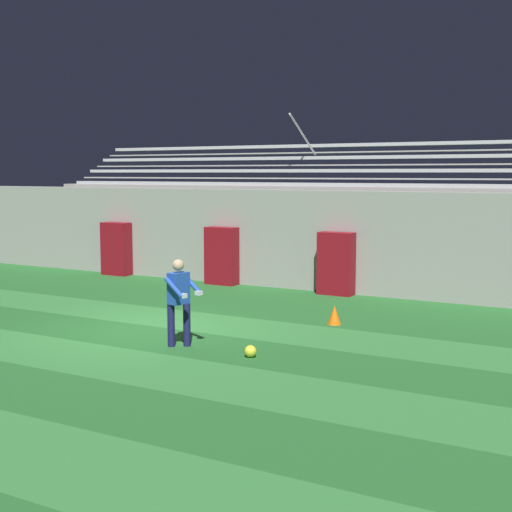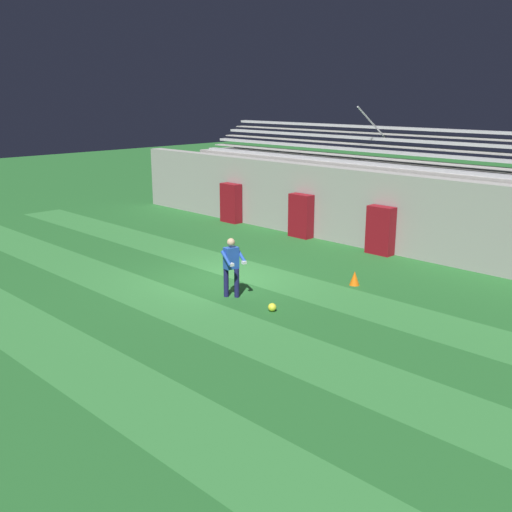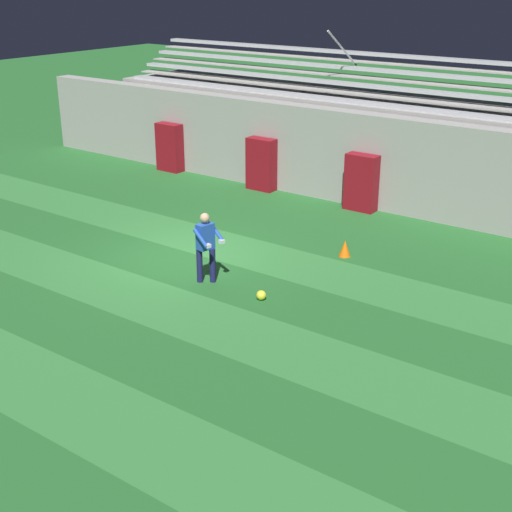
# 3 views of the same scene
# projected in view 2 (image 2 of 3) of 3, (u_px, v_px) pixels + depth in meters

# --- Properties ---
(ground_plane) EXTENTS (80.00, 80.00, 0.00)m
(ground_plane) POSITION_uv_depth(u_px,v_px,m) (219.00, 279.00, 18.26)
(ground_plane) COLOR #236028
(turf_stripe_near) EXTENTS (28.00, 1.79, 0.01)m
(turf_stripe_near) POSITION_uv_depth(u_px,v_px,m) (29.00, 332.00, 14.15)
(turf_stripe_near) COLOR #337A38
(turf_stripe_near) RESTS_ON ground
(turf_stripe_mid) EXTENTS (28.00, 1.79, 0.01)m
(turf_stripe_mid) POSITION_uv_depth(u_px,v_px,m) (154.00, 297.00, 16.61)
(turf_stripe_mid) COLOR #337A38
(turf_stripe_mid) RESTS_ON ground
(turf_stripe_far) EXTENTS (28.00, 1.79, 0.01)m
(turf_stripe_far) POSITION_uv_depth(u_px,v_px,m) (246.00, 271.00, 19.06)
(turf_stripe_far) COLOR #337A38
(turf_stripe_far) RESTS_ON ground
(back_wall) EXTENTS (24.00, 0.60, 2.80)m
(back_wall) POSITION_uv_depth(u_px,v_px,m) (348.00, 206.00, 22.34)
(back_wall) COLOR #999691
(back_wall) RESTS_ON ground
(padding_pillar_gate_left) EXTENTS (0.97, 0.44, 1.70)m
(padding_pillar_gate_left) POSITION_uv_depth(u_px,v_px,m) (301.00, 216.00, 23.35)
(padding_pillar_gate_left) COLOR maroon
(padding_pillar_gate_left) RESTS_ON ground
(padding_pillar_gate_right) EXTENTS (0.97, 0.44, 1.70)m
(padding_pillar_gate_right) POSITION_uv_depth(u_px,v_px,m) (381.00, 230.00, 20.87)
(padding_pillar_gate_right) COLOR maroon
(padding_pillar_gate_right) RESTS_ON ground
(padding_pillar_far_left) EXTENTS (0.97, 0.44, 1.70)m
(padding_pillar_far_left) POSITION_uv_depth(u_px,v_px,m) (231.00, 203.00, 26.09)
(padding_pillar_far_left) COLOR maroon
(padding_pillar_far_left) RESTS_ON ground
(bleacher_stand) EXTENTS (18.00, 3.35, 5.03)m
(bleacher_stand) POSITION_uv_depth(u_px,v_px,m) (378.00, 197.00, 23.68)
(bleacher_stand) COLOR #999691
(bleacher_stand) RESTS_ON ground
(goalkeeper) EXTENTS (0.64, 0.65, 1.67)m
(goalkeeper) POSITION_uv_depth(u_px,v_px,m) (232.00, 264.00, 16.38)
(goalkeeper) COLOR #19194C
(goalkeeper) RESTS_ON ground
(soccer_ball) EXTENTS (0.22, 0.22, 0.22)m
(soccer_ball) POSITION_uv_depth(u_px,v_px,m) (272.00, 307.00, 15.49)
(soccer_ball) COLOR yellow
(soccer_ball) RESTS_ON ground
(traffic_cone) EXTENTS (0.30, 0.30, 0.42)m
(traffic_cone) POSITION_uv_depth(u_px,v_px,m) (355.00, 278.00, 17.60)
(traffic_cone) COLOR orange
(traffic_cone) RESTS_ON ground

